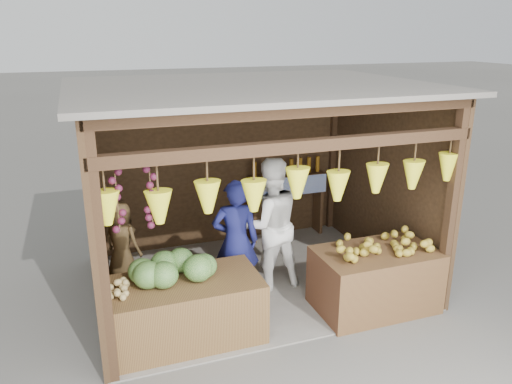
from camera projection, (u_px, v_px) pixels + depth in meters
ground at (252, 282)px, 6.81m from camera, size 80.00×80.00×0.00m
stall_structure at (250, 165)px, 6.24m from camera, size 4.30×3.30×2.66m
back_shelf at (287, 187)px, 8.02m from camera, size 1.25×0.32×1.32m
counter_left at (183, 311)px, 5.44m from camera, size 1.70×0.85×0.71m
counter_right at (375, 280)px, 6.07m from camera, size 1.44×0.85×0.76m
stool at (126, 289)px, 6.29m from camera, size 0.34×0.34×0.31m
man_standing at (236, 242)px, 6.13m from camera, size 0.64×0.48×1.59m
woman_standing at (270, 224)px, 6.45m from camera, size 0.87×0.69×1.77m
vendor_seated at (122, 241)px, 6.09m from camera, size 0.58×0.57×1.00m
melon_pile at (172, 267)px, 5.32m from camera, size 1.00×0.50×0.32m
tanfruit_pile at (117, 290)px, 5.03m from camera, size 0.34×0.40×0.13m
mango_pile at (381, 242)px, 5.95m from camera, size 1.40×0.64×0.22m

